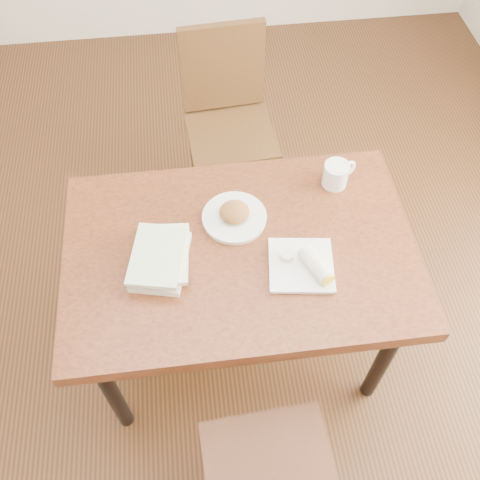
{
  "coord_description": "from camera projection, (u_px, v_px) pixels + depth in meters",
  "views": [
    {
      "loc": [
        -0.13,
        -1.08,
        2.32
      ],
      "look_at": [
        0.0,
        0.0,
        0.8
      ],
      "focal_mm": 40.0,
      "sensor_mm": 36.0,
      "label": 1
    }
  ],
  "objects": [
    {
      "name": "ground",
      "position": [
        240.0,
        339.0,
        2.52
      ],
      "size": [
        4.0,
        5.0,
        0.01
      ],
      "primitive_type": "cube",
      "color": "#472814",
      "rests_on": "ground"
    },
    {
      "name": "plate_scone",
      "position": [
        234.0,
        216.0,
        1.96
      ],
      "size": [
        0.24,
        0.24,
        0.08
      ],
      "color": "white",
      "rests_on": "table"
    },
    {
      "name": "coffee_mug",
      "position": [
        337.0,
        174.0,
        2.05
      ],
      "size": [
        0.14,
        0.1,
        0.1
      ],
      "color": "white",
      "rests_on": "table"
    },
    {
      "name": "plate_burrito",
      "position": [
        306.0,
        265.0,
        1.84
      ],
      "size": [
        0.25,
        0.25,
        0.07
      ],
      "color": "white",
      "rests_on": "table"
    },
    {
      "name": "table",
      "position": [
        240.0,
        261.0,
        1.97
      ],
      "size": [
        1.26,
        0.83,
        0.75
      ],
      "color": "brown",
      "rests_on": "ground"
    },
    {
      "name": "chair_far",
      "position": [
        228.0,
        112.0,
        2.63
      ],
      "size": [
        0.45,
        0.45,
        0.95
      ],
      "color": "#4C3315",
      "rests_on": "ground"
    },
    {
      "name": "room_walls",
      "position": [
        240.0,
        23.0,
        1.19
      ],
      "size": [
        4.02,
        5.02,
        2.8
      ],
      "color": "silver",
      "rests_on": "ground"
    },
    {
      "name": "book_stack",
      "position": [
        161.0,
        257.0,
        1.84
      ],
      "size": [
        0.23,
        0.29,
        0.07
      ],
      "color": "white",
      "rests_on": "table"
    }
  ]
}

